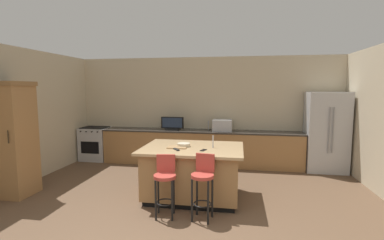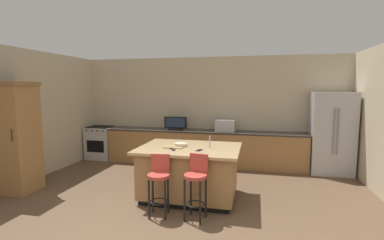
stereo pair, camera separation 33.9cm
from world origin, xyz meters
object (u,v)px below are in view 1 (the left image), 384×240
at_px(microwave, 222,125).
at_px(bar_stool_left, 165,181).
at_px(bar_stool_right, 203,181).
at_px(cutting_board, 177,147).
at_px(cell_phone, 203,150).
at_px(tv_remote, 176,149).
at_px(range_oven, 96,143).
at_px(cabinet_tower, 15,137).
at_px(kitchen_island, 193,172).
at_px(tv_monitor, 172,124).
at_px(refrigerator, 326,132).
at_px(fruit_bowl, 184,145).

distance_m(microwave, bar_stool_left, 3.12).
xyz_separation_m(bar_stool_right, cutting_board, (-0.55, 0.69, 0.35)).
relative_size(cell_phone, tv_remote, 0.88).
distance_m(range_oven, cutting_board, 3.69).
bearing_deg(tv_remote, cabinet_tower, 144.80).
height_order(kitchen_island, cell_phone, cell_phone).
height_order(cabinet_tower, microwave, cabinet_tower).
relative_size(tv_monitor, bar_stool_left, 0.62).
bearing_deg(cutting_board, cabinet_tower, -173.66).
distance_m(kitchen_island, tv_remote, 0.59).
bearing_deg(cutting_board, range_oven, 140.88).
height_order(kitchen_island, refrigerator, refrigerator).
bearing_deg(bar_stool_right, cabinet_tower, -177.12).
bearing_deg(fruit_bowl, tv_remote, -101.97).
height_order(bar_stool_left, tv_remote, tv_remote).
height_order(kitchen_island, tv_monitor, tv_monitor).
bearing_deg(tv_monitor, microwave, 2.30).
height_order(bar_stool_left, cutting_board, cutting_board).
bearing_deg(range_oven, fruit_bowl, -36.76).
height_order(tv_monitor, tv_remote, tv_monitor).
bearing_deg(kitchen_island, bar_stool_left, -110.13).
bearing_deg(tv_monitor, tv_remote, -74.79).
bearing_deg(cabinet_tower, tv_monitor, 48.20).
bearing_deg(bar_stool_left, microwave, 69.52).
relative_size(kitchen_island, range_oven, 1.95).
bearing_deg(range_oven, tv_monitor, -1.32).
bearing_deg(bar_stool_right, tv_remote, 144.77).
distance_m(cell_phone, cutting_board, 0.50).
xyz_separation_m(cabinet_tower, bar_stool_right, (3.50, -0.37, -0.50)).
height_order(cabinet_tower, bar_stool_right, cabinet_tower).
bearing_deg(tv_monitor, bar_stool_left, -78.47).
xyz_separation_m(kitchen_island, bar_stool_left, (-0.29, -0.80, 0.09)).
bearing_deg(range_oven, kitchen_island, -35.55).
bearing_deg(bar_stool_left, kitchen_island, 62.20).
bearing_deg(kitchen_island, range_oven, 144.45).
distance_m(range_oven, tv_remote, 3.83).
distance_m(range_oven, microwave, 3.53).
distance_m(tv_remote, cutting_board, 0.19).
bearing_deg(microwave, tv_remote, -104.04).
bearing_deg(range_oven, cabinet_tower, -92.41).
xyz_separation_m(range_oven, microwave, (3.49, 0.00, 0.58)).
bearing_deg(fruit_bowl, cabinet_tower, -171.63).
height_order(range_oven, cell_phone, cell_phone).
bearing_deg(cutting_board, tv_remote, -81.88).
height_order(refrigerator, microwave, refrigerator).
xyz_separation_m(kitchen_island, fruit_bowl, (-0.17, 0.02, 0.48)).
xyz_separation_m(microwave, bar_stool_left, (-0.68, -3.01, -0.47)).
xyz_separation_m(refrigerator, tv_remote, (-3.07, -2.45, -0.00)).
distance_m(cabinet_tower, tv_remote, 2.98).
relative_size(bar_stool_right, tv_remote, 5.76).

